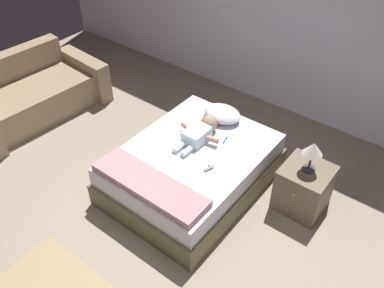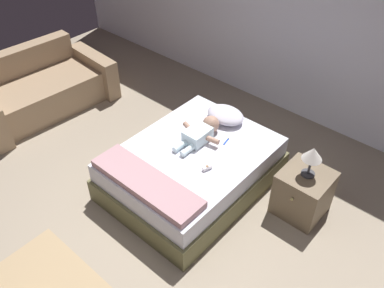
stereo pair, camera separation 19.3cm
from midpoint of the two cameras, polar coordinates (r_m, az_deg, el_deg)
ground_plane at (r=4.14m, az=-10.96°, el=-12.86°), size 8.00×8.00×0.00m
wall_behind_bed at (r=5.31m, az=12.21°, el=17.31°), size 8.00×0.12×2.56m
bed at (r=4.37m, az=-1.26°, el=-3.54°), size 1.34×1.77×0.49m
pillow at (r=4.62m, az=3.09°, el=4.25°), size 0.45×0.34×0.14m
baby at (r=4.34m, az=-0.09°, el=1.73°), size 0.49×0.62×0.19m
toothbrush at (r=4.35m, az=3.49°, el=0.63°), size 0.04×0.13×0.02m
couch at (r=5.91m, az=-22.59°, el=6.41°), size 1.12×1.87×0.77m
nightstand at (r=4.28m, az=14.18°, el=-6.01°), size 0.47×0.50×0.51m
lamp at (r=3.94m, az=15.34°, el=-0.91°), size 0.19×0.19×0.33m
blanket at (r=3.84m, az=-7.47°, el=-5.71°), size 1.21×0.35×0.07m
baby_bottle at (r=3.99m, az=0.99°, el=-3.28°), size 0.07×0.11×0.07m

